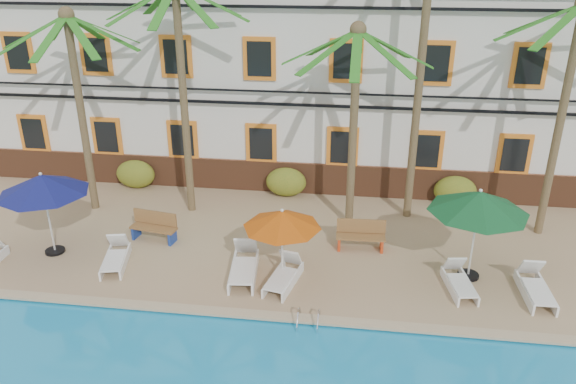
# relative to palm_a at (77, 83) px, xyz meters

# --- Properties ---
(ground) EXTENTS (100.00, 100.00, 0.00)m
(ground) POSITION_rel_palm_a_xyz_m (7.15, -4.64, -4.76)
(ground) COLOR #384C23
(ground) RESTS_ON ground
(pool_deck) EXTENTS (30.00, 12.00, 0.25)m
(pool_deck) POSITION_rel_palm_a_xyz_m (7.15, 0.36, -4.64)
(pool_deck) COLOR tan
(pool_deck) RESTS_ON ground
(pool_coping) EXTENTS (30.00, 0.35, 0.06)m
(pool_coping) POSITION_rel_palm_a_xyz_m (7.15, -5.54, -4.48)
(pool_coping) COLOR tan
(pool_coping) RESTS_ON pool_deck
(hotel_building) EXTENTS (25.40, 6.44, 10.22)m
(hotel_building) POSITION_rel_palm_a_xyz_m (7.15, 5.34, 0.61)
(hotel_building) COLOR silver
(hotel_building) RESTS_ON pool_deck
(palm_a) EXTENTS (4.54, 4.54, 6.90)m
(palm_a) POSITION_rel_palm_a_xyz_m (0.00, 0.00, 0.00)
(palm_a) COLOR brown
(palm_a) RESTS_ON pool_deck
(palm_b) EXTENTS (4.54, 4.54, 7.80)m
(palm_b) POSITION_rel_palm_a_xyz_m (3.47, 0.31, 0.53)
(palm_b) COLOR brown
(palm_b) RESTS_ON pool_deck
(palm_c) EXTENTS (4.54, 4.54, 6.60)m
(palm_c) POSITION_rel_palm_a_xyz_m (9.04, 0.00, -0.17)
(palm_c) COLOR brown
(palm_c) RESTS_ON pool_deck
(palm_d) EXTENTS (4.54, 4.54, 10.26)m
(palm_d) POSITION_rel_palm_a_xyz_m (11.02, 0.84, 1.91)
(palm_d) COLOR brown
(palm_d) RESTS_ON pool_deck
(palm_e) EXTENTS (4.54, 4.54, 7.40)m
(palm_e) POSITION_rel_palm_a_xyz_m (15.21, 0.16, 0.30)
(palm_e) COLOR brown
(palm_e) RESTS_ON pool_deck
(shrub_left) EXTENTS (1.50, 0.90, 1.10)m
(shrub_left) POSITION_rel_palm_a_xyz_m (0.78, 1.96, -3.96)
(shrub_left) COLOR #195017
(shrub_left) RESTS_ON pool_deck
(shrub_mid) EXTENTS (1.50, 0.90, 1.10)m
(shrub_mid) POSITION_rel_palm_a_xyz_m (6.63, 1.96, -3.96)
(shrub_mid) COLOR #195017
(shrub_mid) RESTS_ON pool_deck
(shrub_right) EXTENTS (1.50, 0.90, 1.10)m
(shrub_right) POSITION_rel_palm_a_xyz_m (12.75, 1.96, -3.96)
(shrub_right) COLOR #195017
(shrub_right) RESTS_ON pool_deck
(umbrella_blue) EXTENTS (2.64, 2.64, 2.63)m
(umbrella_blue) POSITION_rel_palm_a_xyz_m (0.19, -3.19, -2.26)
(umbrella_blue) COLOR black
(umbrella_blue) RESTS_ON pool_deck
(umbrella_red) EXTENTS (2.16, 2.16, 2.17)m
(umbrella_red) POSITION_rel_palm_a_xyz_m (7.30, -3.70, -2.67)
(umbrella_red) COLOR black
(umbrella_red) RESTS_ON pool_deck
(umbrella_green) EXTENTS (2.72, 2.72, 2.72)m
(umbrella_green) POSITION_rel_palm_a_xyz_m (12.52, -2.92, -2.19)
(umbrella_green) COLOR black
(umbrella_green) RESTS_ON pool_deck
(lounger_b) EXTENTS (0.97, 1.80, 0.81)m
(lounger_b) POSITION_rel_palm_a_xyz_m (2.36, -3.64, -4.25)
(lounger_b) COLOR white
(lounger_b) RESTS_ON pool_deck
(lounger_c) EXTENTS (0.92, 2.05, 0.94)m
(lounger_c) POSITION_rel_palm_a_xyz_m (6.21, -3.70, -4.21)
(lounger_c) COLOR white
(lounger_c) RESTS_ON pool_deck
(lounger_d) EXTENTS (0.97, 1.83, 0.82)m
(lounger_d) POSITION_rel_palm_a_xyz_m (7.39, -3.97, -4.25)
(lounger_d) COLOR white
(lounger_d) RESTS_ON pool_deck
(lounger_e) EXTENTS (0.84, 1.71, 0.77)m
(lounger_e) POSITION_rel_palm_a_xyz_m (12.16, -3.61, -4.26)
(lounger_e) COLOR white
(lounger_e) RESTS_ON pool_deck
(lounger_f) EXTENTS (0.70, 1.83, 0.85)m
(lounger_f) POSITION_rel_palm_a_xyz_m (14.12, -3.66, -4.24)
(lounger_f) COLOR white
(lounger_f) RESTS_ON pool_deck
(bench_left) EXTENTS (1.56, 0.73, 0.93)m
(bench_left) POSITION_rel_palm_a_xyz_m (2.96, -1.97, -4.04)
(bench_left) COLOR olive
(bench_left) RESTS_ON pool_deck
(bench_right) EXTENTS (1.52, 0.53, 0.93)m
(bench_right) POSITION_rel_palm_a_xyz_m (9.45, -1.68, -4.04)
(bench_right) COLOR olive
(bench_right) RESTS_ON pool_deck
(pool_ladder) EXTENTS (0.54, 0.74, 0.74)m
(pool_ladder) POSITION_rel_palm_a_xyz_m (8.24, -5.64, -4.51)
(pool_ladder) COLOR silver
(pool_ladder) RESTS_ON ground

